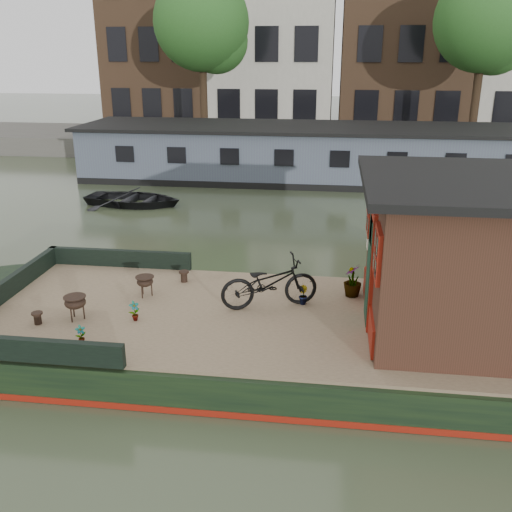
# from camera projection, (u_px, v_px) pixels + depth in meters

# --- Properties ---
(ground) EXTENTS (120.00, 120.00, 0.00)m
(ground) POSITION_uv_depth(u_px,v_px,m) (339.00, 355.00, 9.60)
(ground) COLOR #2E3421
(ground) RESTS_ON ground
(houseboat_hull) EXTENTS (14.01, 4.02, 0.60)m
(houseboat_hull) POSITION_uv_depth(u_px,v_px,m) (261.00, 335.00, 9.67)
(houseboat_hull) COLOR black
(houseboat_hull) RESTS_ON ground
(houseboat_deck) EXTENTS (11.80, 3.80, 0.05)m
(houseboat_deck) POSITION_uv_depth(u_px,v_px,m) (341.00, 321.00, 9.39)
(houseboat_deck) COLOR #897354
(houseboat_deck) RESTS_ON houseboat_hull
(bow_bulwark) EXTENTS (3.00, 4.00, 0.35)m
(bow_bulwark) POSITION_uv_depth(u_px,v_px,m) (49.00, 294.00, 9.96)
(bow_bulwark) COLOR black
(bow_bulwark) RESTS_ON houseboat_deck
(cabin) EXTENTS (4.00, 3.50, 2.42)m
(cabin) POSITION_uv_depth(u_px,v_px,m) (489.00, 256.00, 8.69)
(cabin) COLOR #331D13
(cabin) RESTS_ON houseboat_deck
(bicycle) EXTENTS (1.79, 1.14, 0.89)m
(bicycle) POSITION_uv_depth(u_px,v_px,m) (269.00, 283.00, 9.73)
(bicycle) COLOR black
(bicycle) RESTS_ON houseboat_deck
(potted_plant_a) EXTENTS (0.21, 0.21, 0.34)m
(potted_plant_a) POSITION_uv_depth(u_px,v_px,m) (135.00, 311.00, 9.30)
(potted_plant_a) COLOR brown
(potted_plant_a) RESTS_ON houseboat_deck
(potted_plant_b) EXTENTS (0.21, 0.23, 0.33)m
(potted_plant_b) POSITION_uv_depth(u_px,v_px,m) (303.00, 295.00, 9.93)
(potted_plant_b) COLOR brown
(potted_plant_b) RESTS_ON houseboat_deck
(potted_plant_d) EXTENTS (0.41, 0.41, 0.59)m
(potted_plant_d) POSITION_uv_depth(u_px,v_px,m) (353.00, 281.00, 10.21)
(potted_plant_d) COLOR brown
(potted_plant_d) RESTS_ON houseboat_deck
(potted_plant_e) EXTENTS (0.19, 0.18, 0.30)m
(potted_plant_e) POSITION_uv_depth(u_px,v_px,m) (81.00, 335.00, 8.57)
(potted_plant_e) COLOR #96492C
(potted_plant_e) RESTS_ON houseboat_deck
(brazier_front) EXTENTS (0.42, 0.42, 0.41)m
(brazier_front) POSITION_uv_depth(u_px,v_px,m) (76.00, 308.00, 9.34)
(brazier_front) COLOR black
(brazier_front) RESTS_ON houseboat_deck
(brazier_rear) EXTENTS (0.38, 0.38, 0.38)m
(brazier_rear) POSITION_uv_depth(u_px,v_px,m) (145.00, 286.00, 10.24)
(brazier_rear) COLOR black
(brazier_rear) RESTS_ON houseboat_deck
(bollard_port) EXTENTS (0.19, 0.19, 0.22)m
(bollard_port) POSITION_uv_depth(u_px,v_px,m) (184.00, 276.00, 10.90)
(bollard_port) COLOR black
(bollard_port) RESTS_ON houseboat_deck
(bollard_stbd) EXTENTS (0.18, 0.18, 0.20)m
(bollard_stbd) POSITION_uv_depth(u_px,v_px,m) (38.00, 318.00, 9.21)
(bollard_stbd) COLOR black
(bollard_stbd) RESTS_ON houseboat_deck
(dinghy) EXTENTS (3.47, 2.65, 0.67)m
(dinghy) POSITION_uv_depth(u_px,v_px,m) (133.00, 195.00, 18.89)
(dinghy) COLOR black
(dinghy) RESTS_ON ground
(far_houseboat) EXTENTS (20.40, 4.40, 2.11)m
(far_houseboat) POSITION_uv_depth(u_px,v_px,m) (339.00, 156.00, 22.33)
(far_houseboat) COLOR #45515C
(far_houseboat) RESTS_ON ground
(quay) EXTENTS (60.00, 6.00, 0.90)m
(quay) POSITION_uv_depth(u_px,v_px,m) (338.00, 144.00, 28.57)
(quay) COLOR #47443F
(quay) RESTS_ON ground
(tree_left) EXTENTS (4.40, 4.40, 7.40)m
(tree_left) POSITION_uv_depth(u_px,v_px,m) (205.00, 27.00, 26.20)
(tree_left) COLOR #332316
(tree_left) RESTS_ON quay
(tree_right) EXTENTS (4.40, 4.40, 7.40)m
(tree_right) POSITION_uv_depth(u_px,v_px,m) (488.00, 25.00, 24.62)
(tree_right) COLOR #332316
(tree_right) RESTS_ON quay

